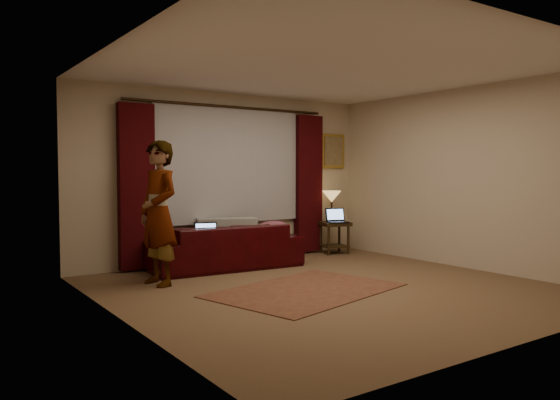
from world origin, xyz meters
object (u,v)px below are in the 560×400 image
object	(u,v)px
laptop_table	(338,215)
person	(159,213)
laptop_sofa	(207,232)
end_table	(334,238)
sofa	(225,238)
tiffany_lamp	(332,206)

from	to	relation	value
laptop_table	person	distance (m)	3.48
laptop_sofa	laptop_table	bearing A→B (deg)	20.42
end_table	person	distance (m)	3.58
sofa	end_table	xyz separation A→B (m)	(2.22, 0.23, -0.17)
laptop_sofa	laptop_table	world-z (taller)	laptop_table
tiffany_lamp	laptop_table	bearing A→B (deg)	-108.55
tiffany_lamp	person	size ratio (longest dim) A/B	0.29
person	end_table	bearing A→B (deg)	92.73
laptop_sofa	person	distance (m)	1.06
sofa	person	xyz separation A→B (m)	(-1.22, -0.55, 0.45)
person	tiffany_lamp	bearing A→B (deg)	94.68
laptop_table	person	world-z (taller)	person
laptop_table	end_table	bearing A→B (deg)	92.91
laptop_sofa	end_table	bearing A→B (deg)	23.18
end_table	sofa	bearing A→B (deg)	-174.19
tiffany_lamp	end_table	bearing A→B (deg)	-111.97
sofa	laptop_sofa	size ratio (longest dim) A/B	6.19
sofa	laptop_table	bearing A→B (deg)	-173.48
end_table	tiffany_lamp	world-z (taller)	tiffany_lamp
sofa	person	bearing A→B (deg)	28.04
end_table	laptop_table	size ratio (longest dim) A/B	1.49
end_table	laptop_table	world-z (taller)	laptop_table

